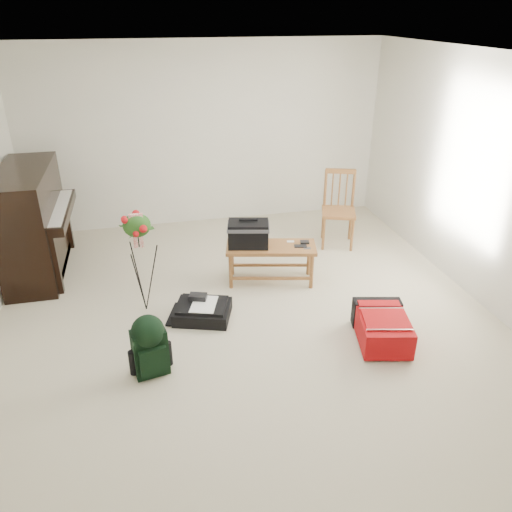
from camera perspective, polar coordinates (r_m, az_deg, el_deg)
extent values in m
cube|color=#BCB297|center=(5.11, -0.95, -7.30)|extent=(5.00, 5.50, 0.01)
cube|color=white|center=(4.26, -1.21, 21.85)|extent=(5.00, 5.50, 0.01)
cube|color=silver|center=(7.14, -5.78, 13.51)|extent=(5.00, 0.04, 2.50)
cube|color=silver|center=(5.58, 25.14, 7.39)|extent=(0.04, 5.50, 2.50)
cube|color=black|center=(6.31, -24.23, 3.51)|extent=(0.55, 1.50, 1.25)
cube|color=black|center=(6.22, -21.72, 4.71)|extent=(0.28, 1.30, 0.10)
cube|color=white|center=(6.20, -21.79, 5.14)|extent=(0.22, 1.20, 0.02)
cube|color=black|center=(6.53, -22.88, -1.07)|extent=(0.45, 1.30, 0.10)
cube|color=olive|center=(5.61, 1.73, 1.00)|extent=(1.07, 0.61, 0.04)
cylinder|color=olive|center=(5.48, -2.45, -2.29)|extent=(0.04, 0.04, 0.41)
cylinder|color=olive|center=(5.76, -3.05, -0.78)|extent=(0.04, 0.04, 0.41)
cylinder|color=olive|center=(5.69, 6.50, -1.29)|extent=(0.04, 0.04, 0.41)
cylinder|color=olive|center=(5.96, 5.51, 0.11)|extent=(0.04, 0.04, 0.41)
cube|color=olive|center=(6.60, 9.41, 4.95)|extent=(0.54, 0.54, 0.04)
cylinder|color=olive|center=(6.47, 8.34, 2.28)|extent=(0.04, 0.04, 0.44)
cylinder|color=olive|center=(6.78, 7.26, 3.53)|extent=(0.04, 0.04, 0.44)
cylinder|color=olive|center=(6.60, 11.31, 2.55)|extent=(0.04, 0.04, 0.44)
cylinder|color=olive|center=(6.91, 10.12, 3.76)|extent=(0.04, 0.04, 0.44)
cube|color=olive|center=(6.59, 9.15, 9.55)|extent=(0.38, 0.16, 0.06)
cylinder|color=olive|center=(6.61, 7.51, 7.46)|extent=(0.04, 0.04, 0.53)
cylinder|color=olive|center=(6.74, 10.46, 7.63)|extent=(0.04, 0.04, 0.53)
cube|color=red|center=(4.89, 14.21, -7.95)|extent=(0.58, 0.75, 0.26)
cube|color=black|center=(5.08, 12.96, -6.38)|extent=(0.49, 0.25, 0.28)
cube|color=red|center=(4.78, 14.64, -6.89)|extent=(0.47, 0.46, 0.02)
cube|color=silver|center=(4.64, 15.69, -8.08)|extent=(0.41, 0.10, 0.01)
cube|color=black|center=(5.14, -6.11, -6.38)|extent=(0.66, 0.59, 0.13)
cube|color=black|center=(5.10, -6.15, -5.61)|extent=(0.57, 0.51, 0.03)
cube|color=white|center=(5.07, -5.89, -5.45)|extent=(0.33, 0.39, 0.01)
cube|color=black|center=(5.12, -6.89, -4.77)|extent=(0.20, 0.16, 0.05)
cube|color=black|center=(4.42, -12.00, -10.69)|extent=(0.32, 0.23, 0.43)
cube|color=black|center=(4.35, -11.92, -11.77)|extent=(0.24, 0.09, 0.25)
sphere|color=black|center=(4.30, -12.27, -8.40)|extent=(0.28, 0.28, 0.28)
cube|color=black|center=(4.50, -12.91, -10.10)|extent=(0.04, 0.04, 0.38)
cube|color=black|center=(4.50, -11.18, -9.93)|extent=(0.04, 0.04, 0.38)
cylinder|color=black|center=(5.01, -13.37, 2.51)|extent=(0.01, 0.01, 0.29)
ellipsoid|color=#255319|center=(4.97, -13.47, 3.42)|extent=(0.27, 0.19, 0.25)
cube|color=red|center=(4.92, -13.57, 4.27)|extent=(0.14, 0.04, 0.08)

